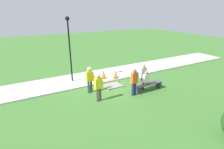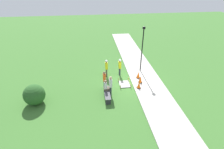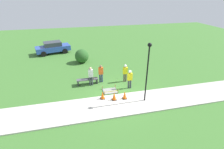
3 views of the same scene
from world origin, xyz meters
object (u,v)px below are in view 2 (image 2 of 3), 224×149
object	(u,v)px
worker_assistant	(106,67)
lamppost_near	(143,43)
traffic_cone_sidewalk_edge	(138,75)
park_bench	(107,94)
bystander_in_gray_shirt	(111,85)
person_seated_on_bench	(106,86)
traffic_cone_near_patch	(139,85)
traffic_cone_far_patch	(140,79)
worker_supervisor	(120,66)
bystander_in_orange_shirt	(104,79)

from	to	relation	value
worker_assistant	lamppost_near	distance (m)	3.95
traffic_cone_sidewalk_edge	lamppost_near	bearing A→B (deg)	-22.38
park_bench	bystander_in_gray_shirt	xyz separation A→B (m)	(0.29, -0.31, 0.62)
person_seated_on_bench	lamppost_near	bearing A→B (deg)	-46.99
traffic_cone_sidewalk_edge	park_bench	distance (m)	3.98
person_seated_on_bench	bystander_in_gray_shirt	size ratio (longest dim) A/B	0.52
traffic_cone_near_patch	person_seated_on_bench	distance (m)	2.88
person_seated_on_bench	bystander_in_gray_shirt	xyz separation A→B (m)	(-0.06, -0.36, 0.13)
traffic_cone_near_patch	lamppost_near	bearing A→B (deg)	-17.34
traffic_cone_far_patch	traffic_cone_near_patch	bearing A→B (deg)	156.63
worker_supervisor	worker_assistant	xyz separation A→B (m)	(-0.01, 1.25, 0.00)
person_seated_on_bench	worker_supervisor	size ratio (longest dim) A/B	0.54
traffic_cone_near_patch	traffic_cone_sidewalk_edge	bearing A→B (deg)	-12.84
park_bench	person_seated_on_bench	xyz separation A→B (m)	(0.36, 0.05, 0.49)
traffic_cone_sidewalk_edge	bystander_in_orange_shirt	xyz separation A→B (m)	(-1.23, 3.22, 0.52)
traffic_cone_far_patch	bystander_in_gray_shirt	xyz separation A→B (m)	(-1.37, 2.79, 0.56)
traffic_cone_far_patch	person_seated_on_bench	world-z (taller)	person_seated_on_bench
traffic_cone_sidewalk_edge	worker_supervisor	distance (m)	1.91
park_bench	person_seated_on_bench	size ratio (longest dim) A/B	2.07
park_bench	traffic_cone_near_patch	bearing A→B (deg)	-72.84
traffic_cone_near_patch	bystander_in_gray_shirt	distance (m)	2.57
traffic_cone_sidewalk_edge	bystander_in_gray_shirt	distance (m)	3.60
person_seated_on_bench	worker_assistant	size ratio (longest dim) A/B	0.54
person_seated_on_bench	bystander_in_orange_shirt	bearing A→B (deg)	2.91
worker_supervisor	bystander_in_orange_shirt	world-z (taller)	worker_supervisor
traffic_cone_near_patch	bystander_in_gray_shirt	bearing A→B (deg)	102.84
bystander_in_orange_shirt	traffic_cone_sidewalk_edge	bearing A→B (deg)	-69.10
bystander_in_gray_shirt	worker_supervisor	bearing A→B (deg)	-21.67
worker_supervisor	traffic_cone_near_patch	bearing A→B (deg)	-154.33
traffic_cone_sidewalk_edge	bystander_in_gray_shirt	size ratio (longest dim) A/B	0.36
park_bench	bystander_in_orange_shirt	world-z (taller)	bystander_in_orange_shirt
park_bench	person_seated_on_bench	bearing A→B (deg)	8.01
traffic_cone_near_patch	person_seated_on_bench	size ratio (longest dim) A/B	0.68
person_seated_on_bench	lamppost_near	xyz separation A→B (m)	(3.49, -3.74, 2.07)
lamppost_near	person_seated_on_bench	bearing A→B (deg)	133.01
park_bench	bystander_in_orange_shirt	bearing A→B (deg)	4.39
person_seated_on_bench	lamppost_near	distance (m)	5.52
park_bench	bystander_in_gray_shirt	bearing A→B (deg)	-46.63
worker_assistant	person_seated_on_bench	bearing A→B (deg)	173.70
traffic_cone_sidewalk_edge	worker_supervisor	size ratio (longest dim) A/B	0.38
traffic_cone_near_patch	park_bench	world-z (taller)	traffic_cone_near_patch
bystander_in_gray_shirt	worker_assistant	bearing A→B (deg)	0.52
park_bench	worker_supervisor	world-z (taller)	worker_supervisor
traffic_cone_sidewalk_edge	bystander_in_gray_shirt	xyz separation A→B (m)	(-2.18, 2.81, 0.56)
bystander_in_gray_shirt	lamppost_near	bearing A→B (deg)	-43.57
worker_supervisor	bystander_in_gray_shirt	bearing A→B (deg)	158.33
traffic_cone_sidewalk_edge	person_seated_on_bench	distance (m)	3.84
bystander_in_gray_shirt	bystander_in_orange_shirt	bearing A→B (deg)	23.20
bystander_in_orange_shirt	lamppost_near	world-z (taller)	lamppost_near
traffic_cone_near_patch	bystander_in_orange_shirt	world-z (taller)	bystander_in_orange_shirt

